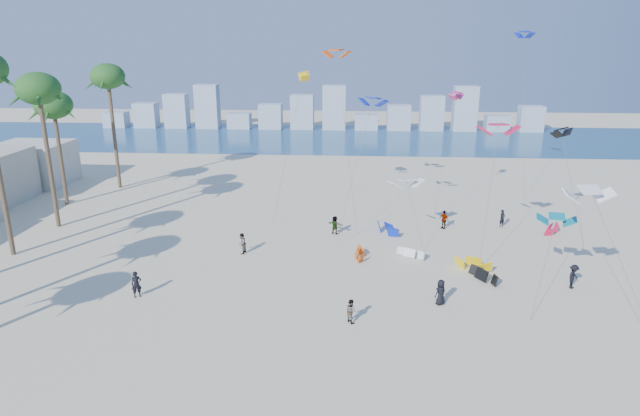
{
  "coord_description": "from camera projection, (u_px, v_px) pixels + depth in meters",
  "views": [
    {
      "loc": [
        5.63,
        -23.79,
        16.94
      ],
      "look_at": [
        3.0,
        16.0,
        4.5
      ],
      "focal_mm": 30.62,
      "sensor_mm": 36.0,
      "label": 1
    }
  ],
  "objects": [
    {
      "name": "flying_kites",
      "position": [
        445.0,
        112.0,
        45.6
      ],
      "size": [
        27.11,
        38.14,
        18.07
      ],
      "color": "white",
      "rests_on": "ground"
    },
    {
      "name": "kitesurfers_far",
      "position": [
        411.0,
        246.0,
        44.13
      ],
      "size": [
        25.69,
        17.04,
        1.78
      ],
      "color": "black",
      "rests_on": "ground"
    },
    {
      "name": "grounded_kites",
      "position": [
        446.0,
        250.0,
        44.45
      ],
      "size": [
        19.01,
        13.81,
        0.92
      ],
      "color": "#E3500B",
      "rests_on": "ground"
    },
    {
      "name": "ground",
      "position": [
        241.0,
        382.0,
        28.06
      ],
      "size": [
        220.0,
        220.0,
        0.0
      ],
      "primitive_type": "plane",
      "color": "beige",
      "rests_on": "ground"
    },
    {
      "name": "distant_skyline",
      "position": [
        321.0,
        113.0,
        105.33
      ],
      "size": [
        85.0,
        3.0,
        8.4
      ],
      "color": "#9EADBF",
      "rests_on": "ground"
    },
    {
      "name": "ocean",
      "position": [
        324.0,
        138.0,
        96.65
      ],
      "size": [
        220.0,
        220.0,
        0.0
      ],
      "primitive_type": "plane",
      "color": "navy",
      "rests_on": "ground"
    },
    {
      "name": "kitesurfer_near",
      "position": [
        136.0,
        284.0,
        37.09
      ],
      "size": [
        0.8,
        0.69,
        1.85
      ],
      "primitive_type": "imported",
      "rotation": [
        0.0,
        0.0,
        0.45
      ],
      "color": "black",
      "rests_on": "ground"
    },
    {
      "name": "kitesurfer_mid",
      "position": [
        351.0,
        311.0,
        33.84
      ],
      "size": [
        0.92,
        0.94,
        1.53
      ],
      "primitive_type": "imported",
      "rotation": [
        0.0,
        0.0,
        2.23
      ],
      "color": "gray",
      "rests_on": "ground"
    }
  ]
}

